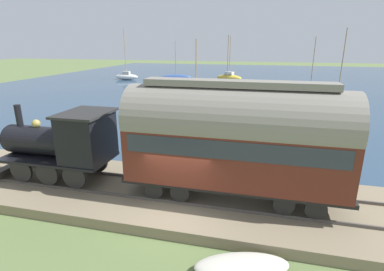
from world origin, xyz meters
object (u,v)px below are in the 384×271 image
at_px(sailboat_brown, 227,84).
at_px(beached_dinghy, 242,266).
at_px(rowboat_far_out, 173,119).
at_px(rowboat_near_shore, 304,137).
at_px(steam_locomotive, 65,141).
at_px(sailboat_blue, 176,77).
at_px(passenger_coach, 235,137).
at_px(sailboat_black, 310,91).
at_px(sailboat_yellow, 229,77).
at_px(sailboat_green, 196,102).
at_px(sailboat_white, 126,76).
at_px(sailboat_red, 336,104).

relative_size(sailboat_brown, beached_dinghy, 2.49).
height_order(rowboat_far_out, rowboat_near_shore, rowboat_near_shore).
height_order(steam_locomotive, sailboat_brown, sailboat_brown).
bearing_deg(sailboat_blue, passenger_coach, -177.30).
xyz_separation_m(passenger_coach, sailboat_black, (29.79, -6.47, -2.58)).
height_order(sailboat_yellow, sailboat_blue, sailboat_yellow).
height_order(sailboat_black, rowboat_far_out, sailboat_black).
height_order(sailboat_yellow, rowboat_far_out, sailboat_yellow).
xyz_separation_m(sailboat_blue, rowboat_near_shore, (-30.06, -18.43, -0.36)).
bearing_deg(sailboat_brown, steam_locomotive, -159.78).
distance_m(passenger_coach, sailboat_green, 19.87).
height_order(steam_locomotive, beached_dinghy, steam_locomotive).
xyz_separation_m(sailboat_yellow, rowboat_near_shore, (-31.35, -9.17, -0.46)).
distance_m(steam_locomotive, rowboat_far_out, 12.94).
height_order(sailboat_white, sailboat_brown, sailboat_white).
distance_m(sailboat_red, beached_dinghy, 25.99).
distance_m(steam_locomotive, sailboat_red, 26.49).
bearing_deg(rowboat_near_shore, sailboat_brown, 27.53).
xyz_separation_m(steam_locomotive, beached_dinghy, (-3.48, -8.13, -2.06)).
xyz_separation_m(steam_locomotive, passenger_coach, (0.00, -7.44, 0.77)).
distance_m(sailboat_white, sailboat_brown, 19.82).
xyz_separation_m(sailboat_red, rowboat_near_shore, (-11.16, 4.16, -0.33)).
height_order(steam_locomotive, sailboat_white, sailboat_white).
xyz_separation_m(sailboat_red, beached_dinghy, (-24.94, 7.31, -0.32)).
distance_m(steam_locomotive, passenger_coach, 7.48).
height_order(sailboat_yellow, sailboat_green, sailboat_yellow).
xyz_separation_m(sailboat_black, rowboat_near_shore, (-19.49, 2.63, -0.27)).
relative_size(sailboat_yellow, beached_dinghy, 2.48).
xyz_separation_m(sailboat_yellow, beached_dinghy, (-45.12, -6.02, -0.45)).
relative_size(sailboat_white, sailboat_brown, 1.17).
bearing_deg(sailboat_blue, sailboat_black, -133.82).
bearing_deg(passenger_coach, sailboat_brown, 7.86).
distance_m(sailboat_green, sailboat_red, 14.14).
bearing_deg(sailboat_blue, sailboat_red, -147.10).
xyz_separation_m(sailboat_white, rowboat_near_shore, (-29.08, -27.41, -0.44)).
height_order(rowboat_near_shore, beached_dinghy, beached_dinghy).
bearing_deg(passenger_coach, rowboat_far_out, 27.01).
bearing_deg(sailboat_yellow, sailboat_white, 116.29).
bearing_deg(sailboat_blue, beached_dinghy, -177.96).
distance_m(sailboat_brown, sailboat_black, 11.72).
relative_size(sailboat_yellow, sailboat_blue, 1.11).
distance_m(sailboat_black, rowboat_far_out, 21.42).
height_order(steam_locomotive, sailboat_red, sailboat_red).
xyz_separation_m(sailboat_white, sailboat_blue, (0.98, -8.99, -0.07)).
height_order(sailboat_green, rowboat_far_out, sailboat_green).
relative_size(sailboat_yellow, sailboat_white, 0.85).
bearing_deg(passenger_coach, sailboat_white, 30.91).
bearing_deg(beached_dinghy, sailboat_red, -16.33).
bearing_deg(rowboat_near_shore, passenger_coach, 167.02).
bearing_deg(steam_locomotive, sailboat_white, 22.28).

